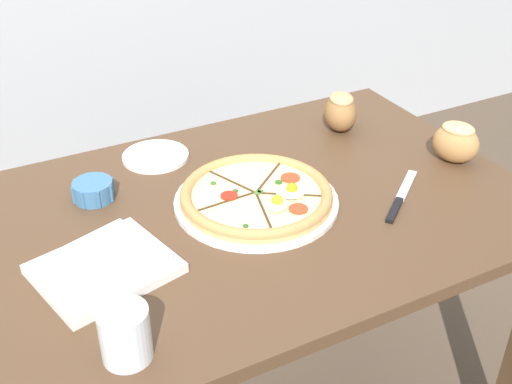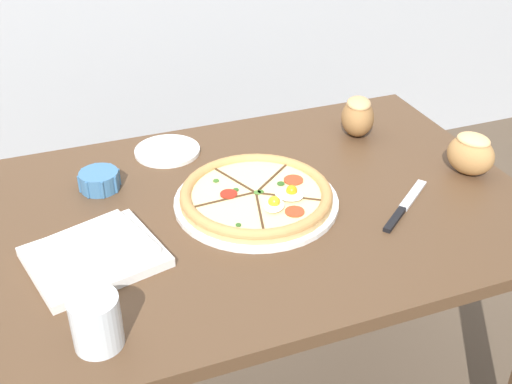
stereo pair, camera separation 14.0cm
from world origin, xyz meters
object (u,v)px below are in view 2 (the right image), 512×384
pizza (256,196)px  ramekin_bowl (99,180)px  bread_piece_near (471,153)px  knife_spare (405,206)px  side_saucer (167,151)px  bread_piece_mid (358,116)px  water_glass (97,324)px  dining_table (232,249)px  napkin_folded (94,254)px

pizza → ramekin_bowl: pizza is taller
bread_piece_near → knife_spare: size_ratio=0.73×
pizza → ramekin_bowl: (-0.31, 0.19, 0.00)m
side_saucer → knife_spare: bearing=-45.1°
knife_spare → bread_piece_mid: bearing=40.6°
water_glass → knife_spare: bearing=14.0°
bread_piece_mid → dining_table: bearing=-152.5°
pizza → water_glass: 0.49m
dining_table → water_glass: (-0.33, -0.30, 0.15)m
dining_table → side_saucer: bearing=102.8°
pizza → knife_spare: size_ratio=1.90×
bread_piece_near → water_glass: bread_piece_near is taller
napkin_folded → bread_piece_mid: bread_piece_mid is taller
ramekin_bowl → bread_piece_near: 0.86m
bread_piece_mid → water_glass: size_ratio=1.44×
dining_table → ramekin_bowl: bearing=143.7°
bread_piece_mid → pizza: bearing=-149.0°
napkin_folded → water_glass: size_ratio=2.93×
dining_table → side_saucer: (-0.07, 0.30, 0.11)m
bread_piece_near → water_glass: (-0.91, -0.25, -0.01)m
ramekin_bowl → side_saucer: ramekin_bowl is taller
bread_piece_near → side_saucer: (-0.64, 0.35, -0.05)m
ramekin_bowl → napkin_folded: ramekin_bowl is taller
bread_piece_near → side_saucer: bearing=151.4°
dining_table → napkin_folded: bearing=-165.6°
bread_piece_near → side_saucer: bread_piece_near is taller
pizza → napkin_folded: 0.37m
bread_piece_mid → water_glass: 0.92m
bread_piece_near → bread_piece_mid: bearing=118.9°
ramekin_bowl → knife_spare: bearing=-27.2°
bread_piece_mid → knife_spare: 0.36m
ramekin_bowl → side_saucer: (0.19, 0.11, -0.02)m
dining_table → bread_piece_near: 0.60m
dining_table → ramekin_bowl: size_ratio=13.82×
dining_table → knife_spare: 0.40m
bread_piece_near → pizza: bearing=174.2°
bread_piece_mid → knife_spare: size_ratio=0.73×
dining_table → side_saucer: 0.33m
knife_spare → ramekin_bowl: bearing=114.4°
ramekin_bowl → dining_table: bearing=-36.3°
dining_table → bread_piece_near: bearing=-5.2°
water_glass → side_saucer: water_glass is taller
knife_spare → water_glass: 0.71m
ramekin_bowl → water_glass: water_glass is taller
bread_piece_mid → knife_spare: bread_piece_mid is taller
pizza → ramekin_bowl: 0.36m
pizza → napkin_folded: (-0.36, -0.08, -0.00)m
ramekin_bowl → water_glass: size_ratio=0.99×
water_glass → pizza: bearing=37.5°
pizza → knife_spare: pizza is taller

